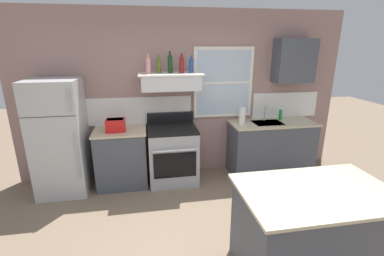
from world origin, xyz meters
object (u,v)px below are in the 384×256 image
at_px(toaster, 116,125).
at_px(bottle_blue_liqueur, 191,65).
at_px(bottle_olive_oil_square, 159,65).
at_px(refrigerator, 60,138).
at_px(bottle_dark_green_wine, 170,64).
at_px(dish_soap_bottle, 280,115).
at_px(bottle_red_label_wine, 182,65).
at_px(kitchen_island, 311,232).
at_px(paper_towel_roll, 242,116).
at_px(bottle_rose_pink, 148,66).
at_px(stove_range, 173,154).

distance_m(toaster, bottle_blue_liqueur, 1.45).
height_order(bottle_olive_oil_square, bottle_blue_liqueur, bottle_olive_oil_square).
height_order(refrigerator, bottle_dark_green_wine, bottle_dark_green_wine).
relative_size(toaster, bottle_dark_green_wine, 0.92).
xyz_separation_m(toaster, dish_soap_bottle, (2.73, 0.16, -0.01)).
bearing_deg(toaster, bottle_blue_liqueur, 6.21).
distance_m(bottle_red_label_wine, kitchen_island, 2.76).
height_order(bottle_olive_oil_square, bottle_dark_green_wine, bottle_dark_green_wine).
xyz_separation_m(refrigerator, paper_towel_roll, (2.81, 0.06, 0.19)).
xyz_separation_m(bottle_dark_green_wine, paper_towel_roll, (1.15, -0.07, -0.84)).
height_order(bottle_dark_green_wine, dish_soap_bottle, bottle_dark_green_wine).
height_order(bottle_dark_green_wine, bottle_red_label_wine, bottle_dark_green_wine).
height_order(toaster, bottle_dark_green_wine, bottle_dark_green_wine).
relative_size(refrigerator, bottle_red_label_wine, 5.85).
relative_size(refrigerator, bottle_dark_green_wine, 5.31).
bearing_deg(toaster, bottle_rose_pink, 7.80).
relative_size(toaster, stove_range, 0.27).
bearing_deg(bottle_olive_oil_square, stove_range, -38.25).
distance_m(refrigerator, bottle_olive_oil_square, 1.80).
xyz_separation_m(bottle_dark_green_wine, bottle_blue_liqueur, (0.32, -0.00, -0.03)).
xyz_separation_m(bottle_rose_pink, kitchen_island, (1.42, -2.16, -1.41)).
height_order(bottle_red_label_wine, bottle_blue_liqueur, bottle_red_label_wine).
relative_size(bottle_rose_pink, bottle_blue_liqueur, 1.11).
distance_m(bottle_olive_oil_square, dish_soap_bottle, 2.22).
relative_size(bottle_rose_pink, kitchen_island, 0.20).
bearing_deg(bottle_dark_green_wine, refrigerator, -175.62).
height_order(toaster, bottle_olive_oil_square, bottle_olive_oil_square).
xyz_separation_m(bottle_blue_liqueur, paper_towel_roll, (0.83, -0.06, -0.81)).
bearing_deg(bottle_olive_oil_square, dish_soap_bottle, 0.16).
distance_m(bottle_rose_pink, kitchen_island, 2.94).
bearing_deg(kitchen_island, paper_towel_roll, 88.40).
xyz_separation_m(bottle_rose_pink, paper_towel_roll, (1.48, -0.01, -0.82)).
distance_m(bottle_red_label_wine, bottle_blue_liqueur, 0.15).
bearing_deg(bottle_dark_green_wine, bottle_red_label_wine, -12.06).
distance_m(refrigerator, bottle_dark_green_wine, 1.95).
xyz_separation_m(paper_towel_roll, dish_soap_bottle, (0.72, 0.10, -0.04)).
bearing_deg(bottle_rose_pink, bottle_dark_green_wine, 10.24).
distance_m(stove_range, bottle_red_label_wine, 1.42).
relative_size(refrigerator, bottle_olive_oil_square, 6.20).
bearing_deg(kitchen_island, bottle_dark_green_wine, 116.26).
bearing_deg(kitchen_island, refrigerator, 142.72).
distance_m(bottle_rose_pink, paper_towel_roll, 1.69).
xyz_separation_m(refrigerator, toaster, (0.80, -0.00, 0.16)).
height_order(dish_soap_bottle, kitchen_island, dish_soap_bottle).
bearing_deg(kitchen_island, dish_soap_bottle, 70.78).
distance_m(bottle_olive_oil_square, kitchen_island, 2.93).
relative_size(bottle_dark_green_wine, dish_soap_bottle, 1.78).
bearing_deg(bottle_blue_liqueur, paper_towel_roll, -4.32).
height_order(bottle_dark_green_wine, kitchen_island, bottle_dark_green_wine).
bearing_deg(toaster, bottle_dark_green_wine, 8.74).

